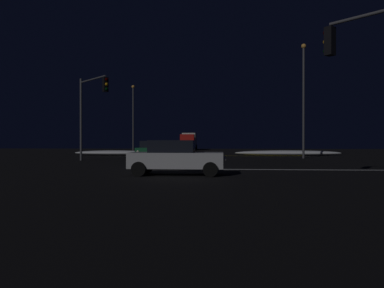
# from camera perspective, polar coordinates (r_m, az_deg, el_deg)

# --- Properties ---
(ground) EXTENTS (120.00, 120.00, 0.10)m
(ground) POSITION_cam_1_polar(r_m,az_deg,el_deg) (21.00, -1.78, -3.90)
(ground) COLOR black
(stop_line_north) EXTENTS (0.35, 14.64, 0.01)m
(stop_line_north) POSITION_cam_1_polar(r_m,az_deg,el_deg) (29.47, -0.01, -2.57)
(stop_line_north) COLOR white
(stop_line_north) RESTS_ON ground
(centre_line_ns) EXTENTS (22.00, 0.15, 0.01)m
(centre_line_ns) POSITION_cam_1_polar(r_m,az_deg,el_deg) (41.04, 1.22, -1.74)
(centre_line_ns) COLOR yellow
(centre_line_ns) RESTS_ON ground
(crosswalk_bar_east) EXTENTS (14.64, 0.40, 0.01)m
(crosswalk_bar_east) POSITION_cam_1_polar(r_m,az_deg,el_deg) (21.83, 21.42, -3.62)
(crosswalk_bar_east) COLOR white
(crosswalk_bar_east) RESTS_ON ground
(snow_bank_left_curb) EXTENTS (8.95, 1.50, 0.55)m
(snow_bank_left_curb) POSITION_cam_1_polar(r_m,az_deg,el_deg) (42.51, -11.45, -1.31)
(snow_bank_left_curb) COLOR white
(snow_bank_left_curb) RESTS_ON ground
(snow_bank_right_curb) EXTENTS (11.24, 1.50, 0.57)m
(snow_bank_right_curb) POSITION_cam_1_polar(r_m,az_deg,el_deg) (41.97, 14.08, -1.32)
(snow_bank_right_curb) COLOR white
(snow_bank_right_curb) RESTS_ON ground
(sedan_green) EXTENTS (2.02, 4.33, 1.57)m
(sedan_green) POSITION_cam_1_polar(r_m,az_deg,el_deg) (31.87, -6.11, -0.91)
(sedan_green) COLOR #14512D
(sedan_green) RESTS_ON ground
(sedan_black) EXTENTS (2.02, 4.33, 1.57)m
(sedan_black) POSITION_cam_1_polar(r_m,az_deg,el_deg) (38.39, -4.44, -0.70)
(sedan_black) COLOR black
(sedan_black) RESTS_ON ground
(sedan_gray) EXTENTS (2.02, 4.33, 1.57)m
(sedan_gray) POSITION_cam_1_polar(r_m,az_deg,el_deg) (44.09, -3.49, -0.56)
(sedan_gray) COLOR slate
(sedan_gray) RESTS_ON ground
(sedan_orange) EXTENTS (2.02, 4.33, 1.57)m
(sedan_orange) POSITION_cam_1_polar(r_m,az_deg,el_deg) (50.55, -1.97, -0.44)
(sedan_orange) COLOR #C66014
(sedan_orange) RESTS_ON ground
(sedan_white) EXTENTS (2.02, 4.33, 1.57)m
(sedan_white) POSITION_cam_1_polar(r_m,az_deg,el_deg) (56.62, -1.30, -0.36)
(sedan_white) COLOR silver
(sedan_white) RESTS_ON ground
(sedan_blue) EXTENTS (2.02, 4.33, 1.57)m
(sedan_blue) POSITION_cam_1_polar(r_m,az_deg,el_deg) (62.71, -1.27, -0.29)
(sedan_blue) COLOR navy
(sedan_blue) RESTS_ON ground
(box_truck) EXTENTS (2.68, 8.28, 3.08)m
(box_truck) POSITION_cam_1_polar(r_m,az_deg,el_deg) (69.91, -0.45, 0.52)
(box_truck) COLOR red
(box_truck) RESTS_ON ground
(sedan_silver_crossing) EXTENTS (4.33, 2.02, 1.57)m
(sedan_silver_crossing) POSITION_cam_1_polar(r_m,az_deg,el_deg) (17.29, -2.45, -1.98)
(sedan_silver_crossing) COLOR #B7B7BC
(sedan_silver_crossing) RESTS_ON ground
(traffic_signal_nw) EXTENTS (3.21, 3.21, 6.54)m
(traffic_signal_nw) POSITION_cam_1_polar(r_m,az_deg,el_deg) (30.38, -14.90, 6.00)
(traffic_signal_nw) COLOR #4C4C51
(traffic_signal_nw) RESTS_ON ground
(streetlamp_left_far) EXTENTS (0.44, 0.44, 9.16)m
(streetlamp_left_far) POSITION_cam_1_polar(r_m,az_deg,el_deg) (52.45, -8.77, 4.47)
(streetlamp_left_far) COLOR #424247
(streetlamp_left_far) RESTS_ON ground
(streetlamp_right_near) EXTENTS (0.44, 0.44, 10.30)m
(streetlamp_right_near) POSITION_cam_1_polar(r_m,az_deg,el_deg) (35.99, 16.31, 7.29)
(streetlamp_right_near) COLOR #424247
(streetlamp_right_near) RESTS_ON ground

